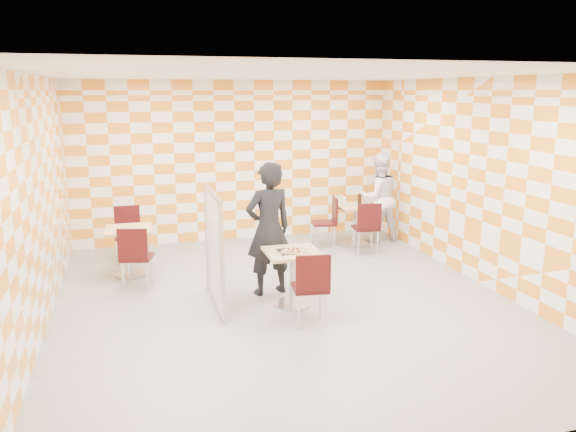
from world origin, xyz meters
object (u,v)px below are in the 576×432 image
object	(u,v)px
second_table	(355,218)
chair_main_front	(311,283)
chair_second_side	(329,218)
chair_empty_far	(128,229)
man_dark	(269,229)
soda_bottle	(360,199)
partition	(214,248)
chair_second_front	(367,224)
chair_empty_near	(135,253)
man_white	(378,198)
empty_table	(130,243)
main_table	(293,269)
sport_bottle	(344,200)

from	to	relation	value
second_table	chair_main_front	size ratio (longest dim) A/B	0.81
chair_second_side	chair_empty_far	bearing A→B (deg)	177.96
man_dark	soda_bottle	bearing A→B (deg)	-149.52
partition	man_dark	distance (m)	0.86
chair_second_front	man_dark	xyz separation A→B (m)	(-2.11, -1.40, 0.39)
second_table	chair_empty_near	size ratio (longest dim) A/B	0.81
partition	soda_bottle	world-z (taller)	partition
partition	man_white	xyz separation A→B (m)	(3.47, 2.46, 0.05)
second_table	man_white	bearing A→B (deg)	16.43
empty_table	chair_second_front	xyz separation A→B (m)	(3.98, 0.05, 0.04)
empty_table	chair_second_side	xyz separation A→B (m)	(3.50, 0.67, 0.04)
empty_table	chair_main_front	world-z (taller)	chair_main_front
man_white	empty_table	bearing A→B (deg)	8.94
chair_main_front	partition	world-z (taller)	partition
partition	man_dark	xyz separation A→B (m)	(0.80, 0.27, 0.14)
chair_main_front	soda_bottle	world-z (taller)	soda_bottle
main_table	chair_second_side	size ratio (longest dim) A/B	0.81
empty_table	chair_empty_near	size ratio (longest dim) A/B	0.81
empty_table	chair_empty_near	xyz separation A→B (m)	(0.07, -0.69, 0.04)
chair_empty_far	partition	world-z (taller)	partition
empty_table	chair_second_front	world-z (taller)	chair_second_front
partition	second_table	bearing A→B (deg)	37.99
chair_second_front	man_white	size ratio (longest dim) A/B	0.55
chair_empty_near	partition	size ratio (longest dim) A/B	0.60
main_table	man_dark	bearing A→B (deg)	109.07
main_table	sport_bottle	distance (m)	3.24
empty_table	chair_second_front	size ratio (longest dim) A/B	0.81
main_table	man_white	bearing A→B (deg)	47.80
man_white	chair_second_front	bearing A→B (deg)	53.17
chair_empty_far	man_dark	bearing A→B (deg)	-48.68
empty_table	man_dark	size ratio (longest dim) A/B	0.40
soda_bottle	man_dark	bearing A→B (deg)	-137.34
chair_second_side	second_table	bearing A→B (deg)	1.32
chair_second_side	partition	xyz separation A→B (m)	(-2.43, -2.30, 0.25)
partition	chair_second_side	bearing A→B (deg)	43.37
chair_empty_far	main_table	bearing A→B (deg)	-52.35
chair_second_front	second_table	bearing A→B (deg)	85.92
partition	sport_bottle	distance (m)	3.67
second_table	sport_bottle	xyz separation A→B (m)	(-0.19, 0.10, 0.33)
chair_second_side	man_dark	size ratio (longest dim) A/B	0.50
empty_table	chair_main_front	size ratio (longest dim) A/B	0.81
chair_main_front	chair_second_side	xyz separation A→B (m)	(1.41, 3.27, 0.00)
partition	man_dark	world-z (taller)	man_dark
chair_main_front	man_dark	bearing A→B (deg)	100.07
chair_second_front	soda_bottle	bearing A→B (deg)	79.34
chair_empty_near	chair_empty_far	xyz separation A→B (m)	(-0.09, 1.49, 0.00)
second_table	chair_second_front	world-z (taller)	chair_second_front
chair_empty_near	chair_empty_far	world-z (taller)	same
empty_table	man_dark	world-z (taller)	man_dark
second_table	chair_empty_far	world-z (taller)	chair_empty_far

